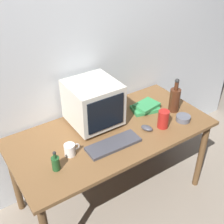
{
  "coord_description": "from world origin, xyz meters",
  "views": [
    {
      "loc": [
        -1.04,
        -1.55,
        2.18
      ],
      "look_at": [
        0.0,
        0.0,
        0.94
      ],
      "focal_mm": 47.02,
      "sensor_mm": 36.0,
      "label": 1
    }
  ],
  "objects": [
    {
      "name": "mug",
      "position": [
        -0.4,
        -0.07,
        0.8
      ],
      "size": [
        0.12,
        0.08,
        0.09
      ],
      "color": "white",
      "rests_on": "desk"
    },
    {
      "name": "crt_monitor",
      "position": [
        -0.07,
        0.17,
        0.95
      ],
      "size": [
        0.38,
        0.39,
        0.37
      ],
      "color": "beige",
      "rests_on": "desk"
    },
    {
      "name": "ground_plane",
      "position": [
        0.0,
        0.0,
        0.0
      ],
      "size": [
        6.0,
        6.0,
        0.0
      ],
      "primitive_type": "plane",
      "color": "gray"
    },
    {
      "name": "keyboard",
      "position": [
        -0.09,
        -0.16,
        0.77
      ],
      "size": [
        0.42,
        0.16,
        0.02
      ],
      "primitive_type": "cube",
      "rotation": [
        0.0,
        0.0,
        -0.03
      ],
      "color": "#3F3F47",
      "rests_on": "desk"
    },
    {
      "name": "desk",
      "position": [
        0.0,
        0.0,
        0.67
      ],
      "size": [
        1.63,
        0.79,
        0.76
      ],
      "color": "brown",
      "rests_on": "ground"
    },
    {
      "name": "computer_mouse",
      "position": [
        0.24,
        -0.15,
        0.78
      ],
      "size": [
        0.09,
        0.12,
        0.04
      ],
      "primitive_type": "ellipsoid",
      "rotation": [
        0.0,
        0.0,
        0.4
      ],
      "color": "#3F3F47",
      "rests_on": "desk"
    },
    {
      "name": "cd_spindle",
      "position": [
        0.57,
        -0.21,
        0.78
      ],
      "size": [
        0.12,
        0.12,
        0.04
      ],
      "primitive_type": "cylinder",
      "color": "#595B66",
      "rests_on": "desk"
    },
    {
      "name": "bottle_short",
      "position": [
        -0.55,
        -0.15,
        0.82
      ],
      "size": [
        0.06,
        0.06,
        0.16
      ],
      "color": "#1E4C23",
      "rests_on": "desk"
    },
    {
      "name": "metal_canister",
      "position": [
        0.37,
        -0.18,
        0.83
      ],
      "size": [
        0.09,
        0.09,
        0.15
      ],
      "primitive_type": "cylinder",
      "color": "#A51E19",
      "rests_on": "desk"
    },
    {
      "name": "book_stack",
      "position": [
        0.42,
        0.09,
        0.79
      ],
      "size": [
        0.26,
        0.2,
        0.06
      ],
      "color": "#33894C",
      "rests_on": "desk"
    },
    {
      "name": "bottle_tall",
      "position": [
        0.61,
        -0.05,
        0.88
      ],
      "size": [
        0.09,
        0.09,
        0.31
      ],
      "color": "#472314",
      "rests_on": "desk"
    },
    {
      "name": "back_wall",
      "position": [
        0.0,
        0.46,
        1.25
      ],
      "size": [
        4.0,
        0.08,
        2.5
      ],
      "primitive_type": "cube",
      "color": "silver",
      "rests_on": "ground"
    }
  ]
}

